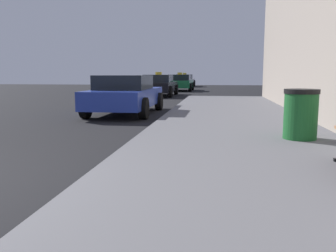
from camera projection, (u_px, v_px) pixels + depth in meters
name	position (u px, v px, depth m)	size (l,w,h in m)	color
sidewalk	(269.00, 211.00, 3.24)	(4.00, 32.00, 0.15)	#5B5B60
trash_bin	(301.00, 114.00, 6.37)	(0.62, 0.62, 0.90)	#195926
car_blue	(125.00, 94.00, 11.70)	(1.99, 4.28, 1.27)	#233899
car_black	(159.00, 85.00, 21.41)	(1.94, 4.56, 1.43)	black
car_green	(180.00, 83.00, 28.01)	(2.01, 4.27, 1.43)	#196638
car_silver	(185.00, 80.00, 37.58)	(2.03, 4.47, 1.43)	#B7B7BF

